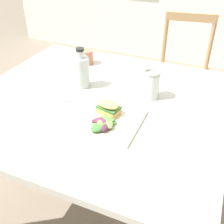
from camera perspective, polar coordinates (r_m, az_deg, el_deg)
name	(u,v)px	position (r m, az deg, el deg)	size (l,w,h in m)	color
ground_plane	(102,193)	(1.79, -2.03, -16.53)	(8.84, 8.84, 0.00)	#7A6B5B
dining_table	(98,121)	(1.30, -2.93, -1.95)	(1.13, 1.02, 0.74)	#BCB7AD
chair_wooden_far	(182,74)	(2.18, 14.40, 7.63)	(0.45, 0.45, 0.87)	tan
plate_lunch	(108,120)	(1.09, -0.82, -1.73)	(0.26, 0.26, 0.01)	beige
sandwich_half_front	(108,107)	(1.11, -0.77, 0.95)	(0.10, 0.08, 0.06)	tan
salad_mixed_greens	(104,123)	(1.05, -1.76, -2.20)	(0.11, 0.14, 0.02)	#3D7033
napkin_folded	(60,112)	(1.17, -10.68, 0.07)	(0.09, 0.22, 0.00)	silver
fork_on_napkin	(62,109)	(1.18, -10.30, 0.66)	(0.03, 0.19, 0.00)	silver
bottle_cold_brew	(81,73)	(1.32, -6.36, 8.04)	(0.08, 0.08, 0.19)	#472819
mason_jar_iced_tea	(151,86)	(1.24, 8.08, 5.46)	(0.08, 0.08, 0.13)	#995623
cup_extra_side	(86,57)	(1.57, -5.34, 11.29)	(0.07, 0.07, 0.08)	#B2664C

